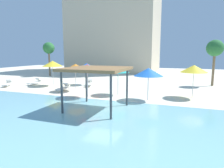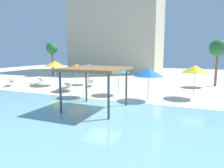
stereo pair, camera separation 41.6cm
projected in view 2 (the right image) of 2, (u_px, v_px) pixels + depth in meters
name	position (u px, v px, depth m)	size (l,w,h in m)	color
ground_plane	(101.00, 105.00, 14.59)	(80.00, 80.00, 0.00)	beige
lagoon_water	(57.00, 130.00, 9.77)	(44.00, 13.50, 0.04)	#7AB7C1
shade_pavilion	(95.00, 70.00, 13.09)	(3.97, 3.97, 2.86)	#42474C
beach_umbrella_red_1	(88.00, 68.00, 16.96)	(2.12, 2.12, 2.87)	silver
beach_umbrella_yellow_2	(55.00, 64.00, 23.28)	(2.34, 2.34, 2.93)	silver
beach_umbrella_orange_3	(77.00, 67.00, 19.95)	(1.98, 1.98, 2.74)	silver
beach_umbrella_yellow_4	(195.00, 69.00, 16.61)	(2.28, 2.28, 2.81)	silver
beach_umbrella_blue_5	(149.00, 72.00, 15.75)	(2.35, 2.35, 2.63)	silver
beach_umbrella_blue_6	(88.00, 66.00, 23.95)	(1.95, 1.95, 2.60)	silver
beach_umbrella_teal_7	(119.00, 69.00, 18.00)	(2.06, 2.06, 2.62)	silver
lounge_chair_0	(38.00, 82.00, 24.44)	(0.78, 1.95, 0.74)	white
lounge_chair_1	(65.00, 87.00, 20.35)	(0.63, 1.91, 0.74)	white
lounge_chair_3	(91.00, 83.00, 23.21)	(1.16, 1.99, 0.74)	white
lounge_chair_5	(10.00, 83.00, 23.29)	(1.49, 1.94, 0.74)	white
palm_tree_0	(52.00, 49.00, 33.25)	(1.90, 1.90, 5.63)	brown
palm_tree_1	(218.00, 49.00, 22.40)	(1.90, 1.90, 5.34)	brown
hotel_block_0	(118.00, 24.00, 42.27)	(18.14, 11.54, 19.98)	beige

